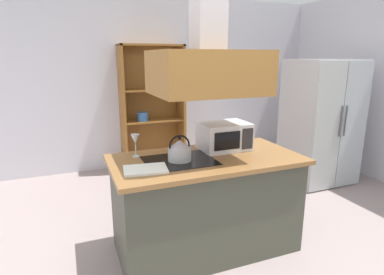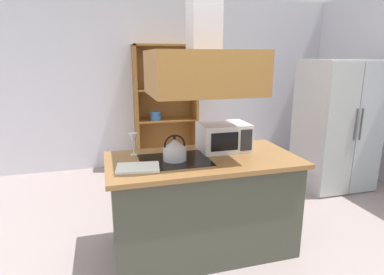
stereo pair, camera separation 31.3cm
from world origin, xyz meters
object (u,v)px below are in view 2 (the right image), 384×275
object	(u,v)px
cutting_board	(138,168)
microwave	(224,137)
dish_cabinet	(165,114)
wine_glass_on_counter	(133,139)
refrigerator	(336,125)
kettle	(175,150)

from	to	relation	value
cutting_board	microwave	world-z (taller)	microwave
dish_cabinet	wine_glass_on_counter	size ratio (longest dim) A/B	9.48
refrigerator	cutting_board	size ratio (longest dim) A/B	5.11
refrigerator	microwave	size ratio (longest dim) A/B	3.78
cutting_board	wine_glass_on_counter	world-z (taller)	wine_glass_on_counter
microwave	wine_glass_on_counter	distance (m)	0.85
cutting_board	microwave	size ratio (longest dim) A/B	0.74
dish_cabinet	wine_glass_on_counter	distance (m)	2.33
refrigerator	microwave	bearing A→B (deg)	-157.78
refrigerator	cutting_board	xyz separation A→B (m)	(-2.80, -1.10, 0.04)
dish_cabinet	cutting_board	xyz separation A→B (m)	(-0.73, -2.59, 0.04)
refrigerator	wine_glass_on_counter	bearing A→B (deg)	-165.55
dish_cabinet	cutting_board	bearing A→B (deg)	-105.78
microwave	wine_glass_on_counter	bearing A→B (deg)	174.87
kettle	refrigerator	bearing A→B (deg)	21.56
kettle	cutting_board	world-z (taller)	kettle
dish_cabinet	microwave	xyz separation A→B (m)	(0.12, -2.28, 0.16)
refrigerator	microwave	distance (m)	2.11
dish_cabinet	microwave	world-z (taller)	dish_cabinet
refrigerator	microwave	xyz separation A→B (m)	(-1.95, -0.79, 0.16)
microwave	cutting_board	bearing A→B (deg)	-160.04
cutting_board	microwave	bearing A→B (deg)	19.96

